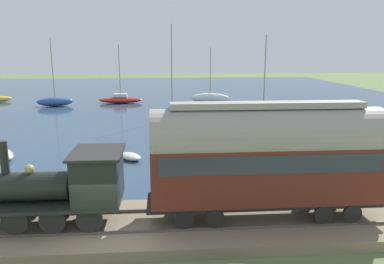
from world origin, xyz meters
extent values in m
plane|color=#607542|center=(0.00, 0.00, 0.00)|extent=(200.00, 200.00, 0.00)
cube|color=#2D4760|center=(43.90, 0.00, 0.00)|extent=(80.00, 80.00, 0.01)
cube|color=#84755B|center=(1.30, 0.00, 0.21)|extent=(4.61, 56.00, 0.42)
cube|color=#4C4742|center=(0.35, 0.00, 0.48)|extent=(0.07, 54.88, 0.12)
cube|color=#4C4742|center=(2.24, 0.00, 0.48)|extent=(0.07, 54.88, 0.12)
cylinder|color=black|center=(0.35, 0.65, 1.04)|extent=(0.12, 0.99, 0.99)
cylinder|color=black|center=(2.24, 0.65, 1.04)|extent=(0.12, 0.99, 0.99)
cylinder|color=black|center=(0.35, 2.00, 1.04)|extent=(0.12, 0.99, 0.99)
cylinder|color=black|center=(2.24, 2.00, 1.04)|extent=(0.12, 0.99, 0.99)
cylinder|color=black|center=(0.35, 3.36, 1.04)|extent=(0.12, 0.99, 0.99)
cylinder|color=black|center=(2.24, 3.36, 1.04)|extent=(0.12, 0.99, 0.99)
cube|color=black|center=(1.30, 2.00, 1.44)|extent=(2.39, 4.93, 0.12)
cylinder|color=black|center=(1.30, 2.99, 2.07)|extent=(1.13, 2.96, 1.13)
cylinder|color=black|center=(1.30, 3.88, 3.27)|extent=(0.31, 0.31, 1.26)
sphere|color=tan|center=(1.30, 2.99, 2.77)|extent=(0.36, 0.36, 0.36)
cube|color=black|center=(1.30, 0.40, 2.42)|extent=(2.29, 1.73, 1.83)
cube|color=#282828|center=(1.30, 0.40, 3.38)|extent=(2.49, 1.97, 0.10)
cylinder|color=black|center=(0.35, -9.58, 0.92)|extent=(0.12, 0.76, 0.76)
cylinder|color=black|center=(2.24, -9.58, 0.92)|extent=(0.12, 0.76, 0.76)
cylinder|color=black|center=(0.35, -8.38, 0.92)|extent=(0.12, 0.76, 0.76)
cylinder|color=black|center=(2.24, -8.38, 0.92)|extent=(0.12, 0.76, 0.76)
cylinder|color=black|center=(0.35, -4.10, 0.92)|extent=(0.12, 0.76, 0.76)
cylinder|color=black|center=(2.24, -4.10, 0.92)|extent=(0.12, 0.76, 0.76)
cylinder|color=black|center=(0.35, -2.91, 0.92)|extent=(0.12, 0.76, 0.76)
cylinder|color=black|center=(2.24, -2.91, 0.92)|extent=(0.12, 0.76, 0.76)
cube|color=black|center=(1.30, -6.24, 1.23)|extent=(1.94, 9.53, 0.16)
cube|color=#5B2319|center=(1.30, -6.24, 2.61)|extent=(2.16, 9.15, 2.59)
cube|color=#2D333D|center=(1.30, -6.24, 3.06)|extent=(2.19, 8.57, 0.73)
cylinder|color=gray|center=(1.30, -6.24, 3.90)|extent=(2.26, 9.15, 2.26)
cube|color=gray|center=(1.30, -6.24, 5.16)|extent=(0.75, 7.62, 0.24)
ellipsoid|color=white|center=(37.51, -8.51, 0.70)|extent=(2.01, 5.37, 1.38)
cylinder|color=#9E8460|center=(37.51, -8.51, 4.42)|extent=(0.10, 0.10, 6.06)
ellipsoid|color=#335199|center=(36.42, 11.83, 0.59)|extent=(2.26, 4.68, 1.17)
cylinder|color=#9E8460|center=(36.42, 11.83, 4.93)|extent=(0.10, 0.10, 7.50)
ellipsoid|color=#B72D23|center=(38.64, 3.67, 0.42)|extent=(1.82, 5.96, 0.83)
cylinder|color=#9E8460|center=(38.64, 3.67, 4.32)|extent=(0.10, 0.10, 6.97)
cube|color=silver|center=(38.64, 3.67, 1.06)|extent=(1.05, 1.80, 0.45)
ellipsoid|color=#1E707A|center=(26.32, -3.09, 0.67)|extent=(2.84, 4.30, 1.33)
cylinder|color=#9E8460|center=(26.32, -3.09, 5.54)|extent=(0.10, 0.10, 8.40)
ellipsoid|color=#192347|center=(25.12, -12.58, 0.57)|extent=(3.26, 5.63, 1.12)
cylinder|color=#9E8460|center=(25.12, -12.58, 4.88)|extent=(0.10, 0.10, 7.51)
ellipsoid|color=beige|center=(11.54, 0.08, 0.23)|extent=(2.07, 1.97, 0.44)
ellipsoid|color=silver|center=(12.57, 8.67, 0.27)|extent=(2.85, 2.28, 0.53)
camera|label=1|loc=(-12.85, -2.20, 7.30)|focal=35.00mm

